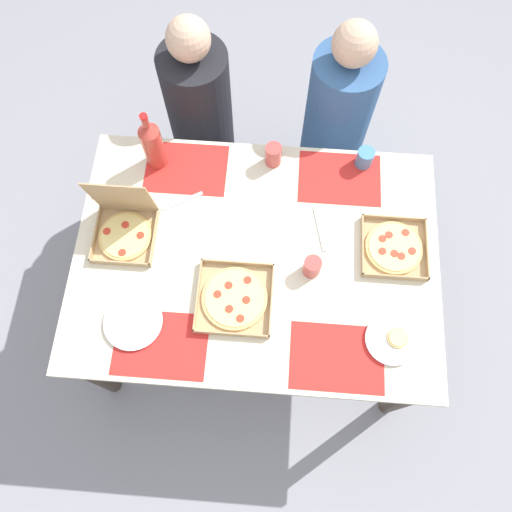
% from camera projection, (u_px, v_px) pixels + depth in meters
% --- Properties ---
extents(ground_plane, '(6.00, 6.00, 0.00)m').
position_uv_depth(ground_plane, '(256.00, 304.00, 2.73)').
color(ground_plane, gray).
extents(dining_table, '(1.51, 1.09, 0.72)m').
position_uv_depth(dining_table, '(256.00, 264.00, 2.15)').
color(dining_table, '#3F3328').
rests_on(dining_table, ground_plane).
extents(placemat_near_left, '(0.36, 0.26, 0.00)m').
position_uv_depth(placemat_near_left, '(161.00, 344.00, 1.93)').
color(placemat_near_left, red).
rests_on(placemat_near_left, dining_table).
extents(placemat_near_right, '(0.36, 0.26, 0.00)m').
position_uv_depth(placemat_near_right, '(337.00, 357.00, 1.91)').
color(placemat_near_right, red).
rests_on(placemat_near_right, dining_table).
extents(placemat_far_left, '(0.36, 0.26, 0.00)m').
position_uv_depth(placemat_far_left, '(186.00, 168.00, 2.22)').
color(placemat_far_left, red).
rests_on(placemat_far_left, dining_table).
extents(placemat_far_right, '(0.36, 0.26, 0.00)m').
position_uv_depth(placemat_far_right, '(340.00, 178.00, 2.20)').
color(placemat_far_right, red).
rests_on(placemat_far_right, dining_table).
extents(pizza_box_edge_far, '(0.27, 0.27, 0.04)m').
position_uv_depth(pizza_box_edge_far, '(394.00, 248.00, 2.06)').
color(pizza_box_edge_far, tan).
rests_on(pizza_box_edge_far, dining_table).
extents(pizza_box_corner_right, '(0.25, 0.26, 0.29)m').
position_uv_depth(pizza_box_corner_right, '(124.00, 228.00, 2.06)').
color(pizza_box_corner_right, tan).
rests_on(pizza_box_corner_right, dining_table).
extents(pizza_box_corner_left, '(0.30, 0.30, 0.04)m').
position_uv_depth(pizza_box_corner_left, '(235.00, 298.00, 1.98)').
color(pizza_box_corner_left, tan).
rests_on(pizza_box_corner_left, dining_table).
extents(plate_near_right, '(0.20, 0.20, 0.03)m').
position_uv_depth(plate_near_right, '(392.00, 340.00, 1.93)').
color(plate_near_right, white).
rests_on(plate_near_right, dining_table).
extents(plate_near_left, '(0.23, 0.23, 0.02)m').
position_uv_depth(plate_near_left, '(133.00, 322.00, 1.95)').
color(plate_near_left, white).
rests_on(plate_near_left, dining_table).
extents(soda_bottle, '(0.09, 0.09, 0.32)m').
position_uv_depth(soda_bottle, '(153.00, 144.00, 2.11)').
color(soda_bottle, '#B2382D').
rests_on(soda_bottle, dining_table).
extents(cup_clear_left, '(0.07, 0.07, 0.09)m').
position_uv_depth(cup_clear_left, '(312.00, 267.00, 2.00)').
color(cup_clear_left, '#BF4742').
rests_on(cup_clear_left, dining_table).
extents(cup_clear_right, '(0.08, 0.08, 0.09)m').
position_uv_depth(cup_clear_right, '(365.00, 158.00, 2.19)').
color(cup_clear_right, teal).
rests_on(cup_clear_right, dining_table).
extents(cup_spare, '(0.07, 0.07, 0.11)m').
position_uv_depth(cup_spare, '(273.00, 155.00, 2.18)').
color(cup_spare, '#BF4742').
rests_on(cup_spare, dining_table).
extents(fork_by_far_left, '(0.17, 0.11, 0.00)m').
position_uv_depth(fork_by_far_left, '(182.00, 201.00, 2.15)').
color(fork_by_far_left, '#B7B7BC').
rests_on(fork_by_far_left, dining_table).
extents(knife_by_near_left, '(0.06, 0.21, 0.00)m').
position_uv_depth(knife_by_near_left, '(320.00, 228.00, 2.11)').
color(knife_by_near_left, '#B7B7BC').
rests_on(knife_by_near_left, dining_table).
extents(diner_left_seat, '(0.32, 0.32, 1.15)m').
position_uv_depth(diner_left_seat, '(202.00, 121.00, 2.56)').
color(diner_left_seat, black).
rests_on(diner_left_seat, ground_plane).
extents(diner_right_seat, '(0.32, 0.32, 1.18)m').
position_uv_depth(diner_right_seat, '(335.00, 127.00, 2.53)').
color(diner_right_seat, '#33598C').
rests_on(diner_right_seat, ground_plane).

